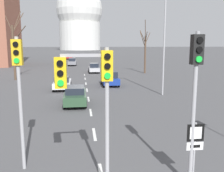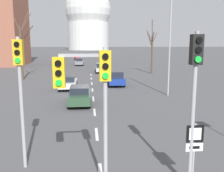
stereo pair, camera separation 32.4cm
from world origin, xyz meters
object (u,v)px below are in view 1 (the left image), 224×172
Objects in this scene: sedan_near_left at (110,79)px; sedan_mid_centre at (72,62)px; street_lamp_right at (160,34)px; sedan_distant_centre at (75,95)px; traffic_signal_near_right at (195,82)px; sedan_near_right at (62,83)px; traffic_signal_centre_tall at (91,85)px; sedan_far_right at (94,68)px; route_sign_post at (195,144)px; traffic_signal_near_left at (19,79)px; sedan_far_left at (70,57)px.

sedan_mid_centre reaches higher than sedan_near_left.
sedan_mid_centre is at bearing 104.80° from street_lamp_right.
sedan_near_left is 9.82m from sedan_distant_centre.
traffic_signal_near_right is 20.80m from sedan_near_right.
sedan_far_right is at bearing 86.61° from traffic_signal_centre_tall.
sedan_mid_centre is (-9.30, 35.22, -5.04)m from street_lamp_right.
traffic_signal_near_right is 21.88m from sedan_near_left.
traffic_signal_near_right is at bearing -2.26° from traffic_signal_centre_tall.
street_lamp_right is at bearing 76.45° from route_sign_post.
traffic_signal_near_left is 3.29m from traffic_signal_centre_tall.
traffic_signal_near_right reaches higher than sedan_far_right.
route_sign_post reaches higher than sedan_near_left.
sedan_mid_centre is at bearing 100.30° from sedan_near_left.
sedan_distant_centre is (-4.17, 12.71, -2.94)m from traffic_signal_near_right.
street_lamp_right is (7.24, 15.35, 2.23)m from traffic_signal_centre_tall.
traffic_signal_centre_tall is 1.22× the size of sedan_far_left.
sedan_near_left is 0.96× the size of sedan_far_right.
sedan_far_left is (-1.25, 53.99, 0.07)m from sedan_near_right.
street_lamp_right is 2.13× the size of sedan_mid_centre.
street_lamp_right is 2.40× the size of sedan_near_left.
route_sign_post reaches higher than sedan_mid_centre.
sedan_near_left is at bearing 73.34° from traffic_signal_near_left.
traffic_signal_near_left reaches higher than sedan_far_left.
traffic_signal_near_left is at bearing -89.29° from sedan_far_left.
sedan_near_right is 1.02× the size of sedan_far_right.
traffic_signal_near_right is 1.17× the size of sedan_mid_centre.
sedan_far_right is (4.16, -15.18, -0.03)m from sedan_mid_centre.
sedan_mid_centre is (-5.46, 50.71, -2.87)m from traffic_signal_near_right.
traffic_signal_near_right is at bearing -84.63° from sedan_far_left.
route_sign_post reaches higher than sedan_far_left.
street_lamp_right is at bearing -79.53° from sedan_far_left.
sedan_mid_centre is at bearing 96.26° from route_sign_post.
traffic_signal_near_left is at bearing -98.08° from sedan_far_right.
traffic_signal_near_left reaches higher than route_sign_post.
street_lamp_right is 59.50m from sedan_far_left.
traffic_signal_near_right is 2.14m from route_sign_post.
sedan_distant_centre is (1.51, -7.08, 0.01)m from sedan_near_right.
traffic_signal_centre_tall is 1.13× the size of sedan_near_right.
sedan_mid_centre reaches higher than sedan_far_left.
sedan_far_left is at bearing 91.33° from sedan_near_right.
traffic_signal_centre_tall is 4.09m from route_sign_post.
street_lamp_right is 2.31× the size of sedan_far_right.
traffic_signal_near_right is 2.30× the size of route_sign_post.
traffic_signal_near_right is 3.40m from traffic_signal_centre_tall.
traffic_signal_near_right is 51.09m from sedan_mid_centre.
traffic_signal_near_left is 2.24× the size of route_sign_post.
sedan_mid_centre is (-5.28, 29.02, 0.00)m from sedan_near_left.
sedan_near_left is 13.89m from sedan_far_right.
traffic_signal_near_right is at bearing -71.85° from sedan_distant_centre.
traffic_signal_near_right is 1.20× the size of sedan_distant_centre.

